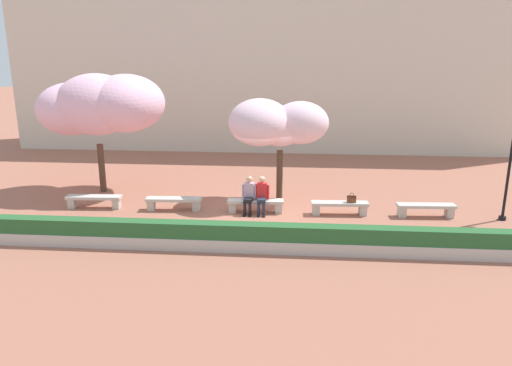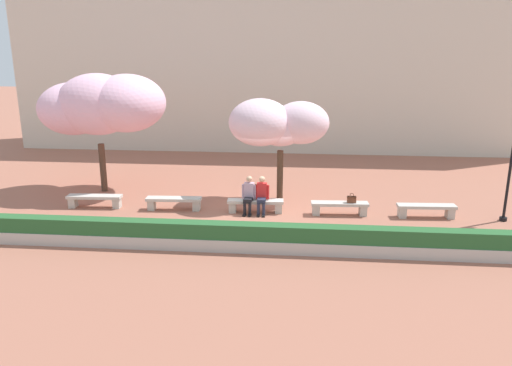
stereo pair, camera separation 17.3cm
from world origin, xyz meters
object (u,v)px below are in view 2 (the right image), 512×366
at_px(stone_bench_near_west, 174,201).
at_px(cherry_tree_secondary, 102,105).
at_px(person_seated_left, 249,193).
at_px(handbag, 352,199).
at_px(person_seated_right, 262,194).
at_px(cherry_tree_main, 277,124).
at_px(stone_bench_near_east, 340,206).
at_px(stone_bench_east_end, 426,209).
at_px(stone_bench_west_end, 95,199).
at_px(stone_bench_center, 255,204).

height_order(stone_bench_near_west, cherry_tree_secondary, cherry_tree_secondary).
relative_size(person_seated_left, handbag, 3.81).
xyz_separation_m(person_seated_right, cherry_tree_secondary, (-6.33, 2.27, 2.68)).
relative_size(person_seated_left, cherry_tree_secondary, 0.26).
bearing_deg(cherry_tree_main, stone_bench_near_east, -34.96).
height_order(stone_bench_east_end, cherry_tree_secondary, cherry_tree_secondary).
xyz_separation_m(stone_bench_near_east, handbag, (0.39, 0.00, 0.27)).
relative_size(stone_bench_near_west, stone_bench_near_east, 1.00).
bearing_deg(stone_bench_east_end, stone_bench_near_west, 180.00).
distance_m(stone_bench_west_end, person_seated_right, 5.99).
relative_size(stone_bench_near_west, stone_bench_center, 1.00).
xyz_separation_m(stone_bench_east_end, handbag, (-2.48, 0.00, 0.27)).
height_order(stone_bench_west_end, person_seated_right, person_seated_right).
bearing_deg(cherry_tree_secondary, handbag, -13.30).
relative_size(person_seated_left, person_seated_right, 1.00).
bearing_deg(stone_bench_near_west, person_seated_right, -0.99).
relative_size(stone_bench_near_east, cherry_tree_secondary, 0.39).
xyz_separation_m(stone_bench_center, stone_bench_near_east, (2.88, 0.00, 0.00)).
distance_m(stone_bench_west_end, stone_bench_east_end, 11.51).
relative_size(stone_bench_west_end, handbag, 5.75).
xyz_separation_m(stone_bench_center, cherry_tree_secondary, (-6.11, 2.22, 3.07)).
relative_size(stone_bench_east_end, handbag, 5.75).
relative_size(stone_bench_near_east, handbag, 5.75).
distance_m(stone_bench_near_west, stone_bench_near_east, 5.75).
bearing_deg(stone_bench_east_end, cherry_tree_main, 162.93).
bearing_deg(stone_bench_east_end, stone_bench_west_end, 180.00).
distance_m(stone_bench_near_east, handbag, 0.48).
bearing_deg(stone_bench_near_east, stone_bench_near_west, 180.00).
height_order(stone_bench_center, person_seated_right, person_seated_right).
distance_m(stone_bench_east_end, person_seated_left, 5.99).
bearing_deg(stone_bench_near_west, cherry_tree_main, 24.23).
xyz_separation_m(stone_bench_west_end, person_seated_left, (5.53, -0.05, 0.39)).
xyz_separation_m(person_seated_left, cherry_tree_secondary, (-5.89, 2.27, 2.68)).
xyz_separation_m(stone_bench_east_end, person_seated_right, (-5.53, -0.05, 0.39)).
bearing_deg(stone_bench_near_east, stone_bench_west_end, 180.00).
bearing_deg(stone_bench_near_west, cherry_tree_secondary, 145.52).
relative_size(stone_bench_center, cherry_tree_secondary, 0.39).
distance_m(stone_bench_west_end, stone_bench_near_east, 8.63).
relative_size(cherry_tree_main, cherry_tree_secondary, 0.76).
distance_m(person_seated_left, person_seated_right, 0.45).
relative_size(stone_bench_near_east, cherry_tree_main, 0.52).
xyz_separation_m(stone_bench_near_west, handbag, (6.15, 0.00, 0.27)).
relative_size(stone_bench_west_end, cherry_tree_main, 0.52).
height_order(stone_bench_east_end, handbag, handbag).
height_order(person_seated_left, handbag, person_seated_left).
height_order(stone_bench_near_west, person_seated_left, person_seated_left).
distance_m(person_seated_left, cherry_tree_main, 2.83).
bearing_deg(stone_bench_west_end, person_seated_right, -0.51).
bearing_deg(handbag, stone_bench_west_end, -179.97).
bearing_deg(stone_bench_center, handbag, 0.08).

